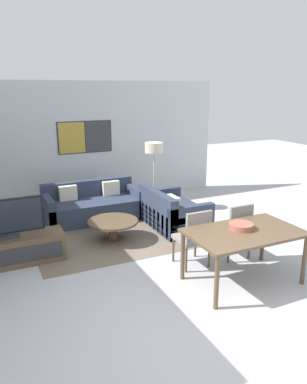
{
  "coord_description": "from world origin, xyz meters",
  "views": [
    {
      "loc": [
        -2.2,
        -3.15,
        2.64
      ],
      "look_at": [
        0.38,
        2.33,
        0.95
      ],
      "focal_mm": 35.0,
      "sensor_mm": 36.0,
      "label": 1
    }
  ],
  "objects_px": {
    "sofa_side": "(171,214)",
    "dining_chair_left": "(194,235)",
    "coffee_table": "(113,225)",
    "fruit_bowl": "(241,226)",
    "sofa_main": "(92,206)",
    "dining_chair_centre": "(235,228)",
    "tv_console": "(9,251)",
    "television": "(5,219)",
    "dining_table": "(244,236)",
    "floor_lamp": "(154,152)"
  },
  "relations": [
    {
      "from": "sofa_side",
      "to": "coffee_table",
      "type": "xyz_separation_m",
      "value": [
        -1.26,
        -0.17,
        0.02
      ]
    },
    {
      "from": "television",
      "to": "floor_lamp",
      "type": "bearing_deg",
      "value": 25.36
    },
    {
      "from": "sofa_side",
      "to": "dining_chair_left",
      "type": "xyz_separation_m",
      "value": [
        -0.49,
        -1.66,
        0.25
      ]
    },
    {
      "from": "sofa_side",
      "to": "dining_chair_left",
      "type": "relative_size",
      "value": 1.56
    },
    {
      "from": "dining_table",
      "to": "dining_chair_centre",
      "type": "relative_size",
      "value": 1.71
    },
    {
      "from": "dining_table",
      "to": "dining_chair_centre",
      "type": "height_order",
      "value": "dining_chair_centre"
    },
    {
      "from": "sofa_main",
      "to": "television",
      "type": "bearing_deg",
      "value": -139.18
    },
    {
      "from": "coffee_table",
      "to": "dining_chair_left",
      "type": "bearing_deg",
      "value": -62.61
    },
    {
      "from": "coffee_table",
      "to": "floor_lamp",
      "type": "distance_m",
      "value": 2.17
    },
    {
      "from": "dining_chair_left",
      "to": "fruit_bowl",
      "type": "bearing_deg",
      "value": -57.37
    },
    {
      "from": "tv_console",
      "to": "television",
      "type": "bearing_deg",
      "value": 90.0
    },
    {
      "from": "tv_console",
      "to": "dining_chair_left",
      "type": "height_order",
      "value": "dining_chair_left"
    },
    {
      "from": "tv_console",
      "to": "fruit_bowl",
      "type": "distance_m",
      "value": 3.52
    },
    {
      "from": "tv_console",
      "to": "sofa_main",
      "type": "xyz_separation_m",
      "value": [
        1.77,
        1.53,
        0.04
      ]
    },
    {
      "from": "sofa_main",
      "to": "dining_table",
      "type": "relative_size",
      "value": 1.25
    },
    {
      "from": "dining_chair_left",
      "to": "tv_console",
      "type": "bearing_deg",
      "value": 153.6
    },
    {
      "from": "sofa_main",
      "to": "floor_lamp",
      "type": "xyz_separation_m",
      "value": [
        1.42,
        -0.02,
        1.04
      ]
    },
    {
      "from": "television",
      "to": "dining_chair_left",
      "type": "bearing_deg",
      "value": -26.42
    },
    {
      "from": "sofa_main",
      "to": "fruit_bowl",
      "type": "relative_size",
      "value": 5.69
    },
    {
      "from": "television",
      "to": "dining_chair_centre",
      "type": "relative_size",
      "value": 1.25
    },
    {
      "from": "dining_table",
      "to": "dining_chair_left",
      "type": "distance_m",
      "value": 0.8
    },
    {
      "from": "tv_console",
      "to": "fruit_bowl",
      "type": "xyz_separation_m",
      "value": [
        2.93,
        -1.86,
        0.58
      ]
    },
    {
      "from": "sofa_main",
      "to": "floor_lamp",
      "type": "distance_m",
      "value": 1.76
    },
    {
      "from": "sofa_side",
      "to": "coffee_table",
      "type": "height_order",
      "value": "sofa_side"
    },
    {
      "from": "coffee_table",
      "to": "fruit_bowl",
      "type": "relative_size",
      "value": 2.59
    },
    {
      "from": "dining_chair_left",
      "to": "fruit_bowl",
      "type": "distance_m",
      "value": 0.77
    },
    {
      "from": "sofa_side",
      "to": "fruit_bowl",
      "type": "distance_m",
      "value": 2.32
    },
    {
      "from": "television",
      "to": "dining_table",
      "type": "distance_m",
      "value": 3.51
    },
    {
      "from": "dining_table",
      "to": "fruit_bowl",
      "type": "bearing_deg",
      "value": 85.62
    },
    {
      "from": "dining_chair_centre",
      "to": "dining_chair_left",
      "type": "bearing_deg",
      "value": 178.99
    },
    {
      "from": "coffee_table",
      "to": "dining_table",
      "type": "xyz_separation_m",
      "value": [
        1.15,
        -2.17,
        0.4
      ]
    },
    {
      "from": "dining_chair_centre",
      "to": "fruit_bowl",
      "type": "height_order",
      "value": "dining_chair_centre"
    },
    {
      "from": "coffee_table",
      "to": "sofa_side",
      "type": "bearing_deg",
      "value": 7.88
    },
    {
      "from": "dining_chair_left",
      "to": "dining_chair_centre",
      "type": "xyz_separation_m",
      "value": [
        0.75,
        -0.01,
        0.0
      ]
    },
    {
      "from": "sofa_main",
      "to": "coffee_table",
      "type": "relative_size",
      "value": 2.2
    },
    {
      "from": "television",
      "to": "dining_chair_centre",
      "type": "distance_m",
      "value": 3.54
    },
    {
      "from": "coffee_table",
      "to": "fruit_bowl",
      "type": "height_order",
      "value": "fruit_bowl"
    },
    {
      "from": "dining_chair_left",
      "to": "sofa_side",
      "type": "bearing_deg",
      "value": 73.71
    },
    {
      "from": "sofa_side",
      "to": "dining_chair_centre",
      "type": "height_order",
      "value": "dining_chair_centre"
    },
    {
      "from": "fruit_bowl",
      "to": "floor_lamp",
      "type": "distance_m",
      "value": 3.42
    },
    {
      "from": "television",
      "to": "sofa_side",
      "type": "xyz_separation_m",
      "value": [
        3.03,
        0.4,
        -0.48
      ]
    },
    {
      "from": "sofa_side",
      "to": "dining_chair_centre",
      "type": "distance_m",
      "value": 1.71
    },
    {
      "from": "dining_chair_centre",
      "to": "floor_lamp",
      "type": "relative_size",
      "value": 0.6
    },
    {
      "from": "tv_console",
      "to": "television",
      "type": "relative_size",
      "value": 1.47
    },
    {
      "from": "coffee_table",
      "to": "floor_lamp",
      "type": "height_order",
      "value": "floor_lamp"
    },
    {
      "from": "sofa_main",
      "to": "dining_chair_centre",
      "type": "distance_m",
      "value": 3.2
    },
    {
      "from": "coffee_table",
      "to": "television",
      "type": "bearing_deg",
      "value": -172.78
    },
    {
      "from": "television",
      "to": "dining_table",
      "type": "xyz_separation_m",
      "value": [
        2.92,
        -1.95,
        -0.06
      ]
    },
    {
      "from": "sofa_main",
      "to": "floor_lamp",
      "type": "bearing_deg",
      "value": -0.81
    },
    {
      "from": "sofa_side",
      "to": "coffee_table",
      "type": "distance_m",
      "value": 1.27
    }
  ]
}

